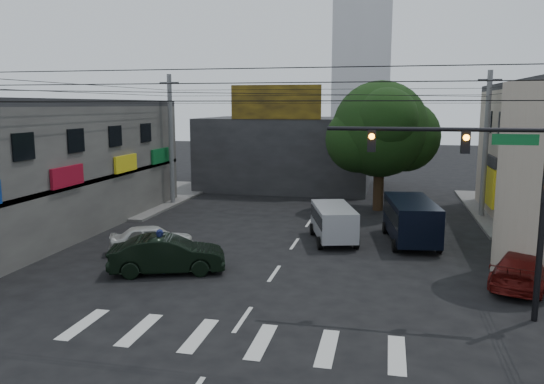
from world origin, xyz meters
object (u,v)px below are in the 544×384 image
(traffic_gantry, at_px, (490,175))
(traffic_officer, at_px, (160,252))
(white_compact, at_px, (152,239))
(navy_van, at_px, (411,222))
(street_tree, at_px, (380,129))
(utility_pole_far_right, at_px, (486,145))
(maroon_sedan, at_px, (522,269))
(dark_sedan, at_px, (167,254))
(silver_minivan, at_px, (333,224))
(utility_pole_far_left, at_px, (171,140))

(traffic_gantry, height_order, traffic_officer, traffic_gantry)
(white_compact, xyz_separation_m, navy_van, (12.33, 4.59, 0.44))
(traffic_gantry, bearing_deg, traffic_officer, 170.80)
(traffic_officer, bearing_deg, street_tree, 54.86)
(utility_pole_far_right, bearing_deg, street_tree, 171.25)
(maroon_sedan, xyz_separation_m, traffic_officer, (-14.63, -1.58, 0.26))
(dark_sedan, relative_size, navy_van, 0.88)
(street_tree, distance_m, navy_van, 9.67)
(traffic_gantry, relative_size, maroon_sedan, 1.40)
(utility_pole_far_right, relative_size, white_compact, 2.15)
(maroon_sedan, distance_m, navy_van, 7.22)
(traffic_gantry, xyz_separation_m, navy_van, (-1.99, 9.57, -3.71))
(traffic_gantry, xyz_separation_m, dark_sedan, (-12.30, 2.18, -4.03))
(white_compact, relative_size, silver_minivan, 0.92)
(street_tree, relative_size, utility_pole_far_right, 0.95)
(dark_sedan, distance_m, maroon_sedan, 14.44)
(utility_pole_far_left, distance_m, white_compact, 13.27)
(white_compact, distance_m, navy_van, 13.17)
(traffic_gantry, bearing_deg, utility_pole_far_left, 137.14)
(silver_minivan, distance_m, navy_van, 3.99)
(traffic_gantry, bearing_deg, street_tree, 101.99)
(maroon_sedan, bearing_deg, traffic_officer, 26.91)
(utility_pole_far_right, height_order, navy_van, utility_pole_far_right)
(street_tree, height_order, dark_sedan, street_tree)
(dark_sedan, distance_m, navy_van, 12.69)
(white_compact, bearing_deg, maroon_sedan, -119.23)
(white_compact, relative_size, navy_van, 0.74)
(utility_pole_far_left, height_order, traffic_officer, utility_pole_far_left)
(white_compact, height_order, traffic_officer, traffic_officer)
(traffic_officer, bearing_deg, silver_minivan, 39.75)
(utility_pole_far_left, height_order, maroon_sedan, utility_pole_far_left)
(dark_sedan, distance_m, traffic_officer, 0.33)
(street_tree, relative_size, utility_pole_far_left, 0.95)
(utility_pole_far_left, relative_size, navy_van, 1.58)
(utility_pole_far_right, bearing_deg, dark_sedan, -135.29)
(dark_sedan, relative_size, white_compact, 1.20)
(silver_minivan, bearing_deg, navy_van, -96.43)
(traffic_gantry, relative_size, navy_van, 1.24)
(utility_pole_far_right, distance_m, navy_van, 9.45)
(utility_pole_far_left, height_order, white_compact, utility_pole_far_left)
(navy_van, xyz_separation_m, traffic_officer, (-10.57, -7.54, -0.17))
(street_tree, bearing_deg, traffic_gantry, -78.01)
(street_tree, xyz_separation_m, navy_van, (1.83, -8.44, -4.36))
(maroon_sedan, bearing_deg, silver_minivan, -12.93)
(traffic_gantry, relative_size, utility_pole_far_left, 0.78)
(white_compact, bearing_deg, utility_pole_far_left, -6.05)
(utility_pole_far_right, distance_m, silver_minivan, 12.35)
(silver_minivan, xyz_separation_m, traffic_officer, (-6.62, -6.91, 0.01))
(traffic_gantry, distance_m, utility_pole_far_right, 17.21)
(white_compact, xyz_separation_m, maroon_sedan, (16.39, -1.37, 0.01))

